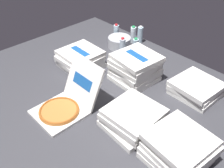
{
  "coord_description": "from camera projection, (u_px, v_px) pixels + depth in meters",
  "views": [
    {
      "loc": [
        1.29,
        -1.18,
        1.55
      ],
      "look_at": [
        -0.06,
        0.1,
        0.14
      ],
      "focal_mm": 41.15,
      "sensor_mm": 36.0,
      "label": 1
    }
  ],
  "objects": [
    {
      "name": "ground_plane",
      "position": [
        108.0,
        105.0,
        2.33
      ],
      "size": [
        3.2,
        2.4,
        0.02
      ],
      "primitive_type": "cube",
      "color": "#38383D"
    },
    {
      "name": "open_pizza_box",
      "position": [
        66.0,
        103.0,
        2.22
      ],
      "size": [
        0.39,
        0.57,
        0.39
      ],
      "color": "white",
      "rests_on": "ground_plane"
    },
    {
      "name": "pizza_stack_left_mid",
      "position": [
        196.0,
        88.0,
        2.4
      ],
      "size": [
        0.42,
        0.42,
        0.14
      ],
      "color": "white",
      "rests_on": "ground_plane"
    },
    {
      "name": "pizza_stack_right_far",
      "position": [
        80.0,
        59.0,
        2.77
      ],
      "size": [
        0.42,
        0.43,
        0.18
      ],
      "color": "white",
      "rests_on": "ground_plane"
    },
    {
      "name": "pizza_stack_right_mid",
      "position": [
        132.0,
        118.0,
        2.05
      ],
      "size": [
        0.42,
        0.43,
        0.18
      ],
      "color": "white",
      "rests_on": "ground_plane"
    },
    {
      "name": "pizza_stack_right_near",
      "position": [
        179.0,
        149.0,
        1.78
      ],
      "size": [
        0.45,
        0.45,
        0.23
      ],
      "color": "white",
      "rests_on": "ground_plane"
    },
    {
      "name": "pizza_stack_left_far",
      "position": [
        135.0,
        68.0,
        2.55
      ],
      "size": [
        0.43,
        0.44,
        0.28
      ],
      "color": "white",
      "rests_on": "ground_plane"
    },
    {
      "name": "ice_bucket",
      "position": [
        119.0,
        42.0,
        3.13
      ],
      "size": [
        0.27,
        0.27,
        0.13
      ],
      "primitive_type": "cylinder",
      "color": "#B7BABF",
      "rests_on": "ground_plane"
    },
    {
      "name": "water_bottle_0",
      "position": [
        135.0,
        47.0,
        2.95
      ],
      "size": [
        0.07,
        0.07,
        0.22
      ],
      "color": "silver",
      "rests_on": "ground_plane"
    },
    {
      "name": "water_bottle_1",
      "position": [
        133.0,
        35.0,
        3.21
      ],
      "size": [
        0.07,
        0.07,
        0.22
      ],
      "color": "white",
      "rests_on": "ground_plane"
    },
    {
      "name": "water_bottle_2",
      "position": [
        116.0,
        33.0,
        3.25
      ],
      "size": [
        0.07,
        0.07,
        0.22
      ],
      "color": "silver",
      "rests_on": "ground_plane"
    },
    {
      "name": "water_bottle_3",
      "position": [
        123.0,
        47.0,
        2.96
      ],
      "size": [
        0.07,
        0.07,
        0.22
      ],
      "color": "silver",
      "rests_on": "ground_plane"
    },
    {
      "name": "water_bottle_4",
      "position": [
        140.0,
        35.0,
        3.21
      ],
      "size": [
        0.07,
        0.07,
        0.22
      ],
      "color": "silver",
      "rests_on": "ground_plane"
    }
  ]
}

